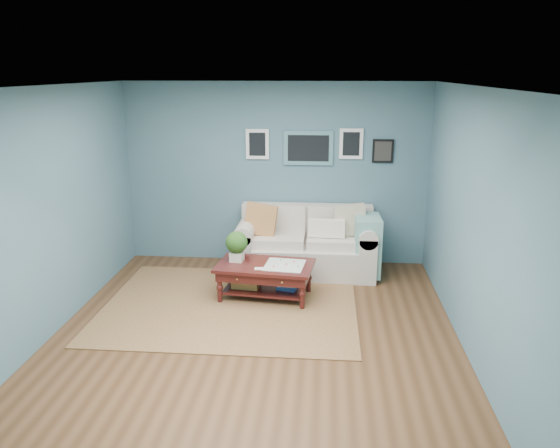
# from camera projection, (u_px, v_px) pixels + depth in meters

# --- Properties ---
(room_shell) EXTENTS (5.00, 5.02, 2.70)m
(room_shell) POSITION_uv_depth(u_px,v_px,m) (256.00, 216.00, 5.80)
(room_shell) COLOR brown
(room_shell) RESTS_ON ground
(area_rug) EXTENTS (3.13, 2.50, 0.01)m
(area_rug) POSITION_uv_depth(u_px,v_px,m) (231.00, 305.00, 6.86)
(area_rug) COLOR brown
(area_rug) RESTS_ON ground
(loveseat) EXTENTS (2.03, 0.92, 1.05)m
(loveseat) POSITION_uv_depth(u_px,v_px,m) (312.00, 244.00, 7.90)
(loveseat) COLOR beige
(loveseat) RESTS_ON ground
(coffee_table) EXTENTS (1.29, 0.84, 0.85)m
(coffee_table) POSITION_uv_depth(u_px,v_px,m) (260.00, 269.00, 7.02)
(coffee_table) COLOR #360F0E
(coffee_table) RESTS_ON ground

